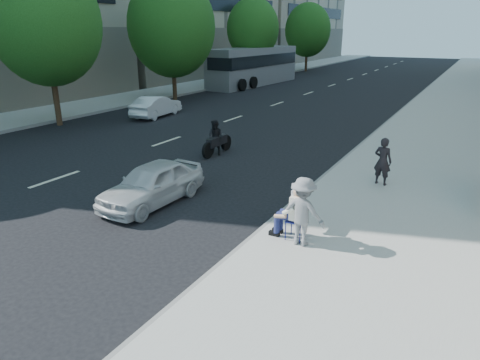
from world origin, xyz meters
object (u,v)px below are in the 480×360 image
Objects in this scene: pedestrian_woman at (383,161)px; jogger at (303,212)px; motorcycle at (216,139)px; seated_protester at (293,209)px; bus at (254,66)px; white_sedan_mid at (156,106)px; white_sedan_near at (152,184)px.

jogger is at bearing 91.16° from pedestrian_woman.
pedestrian_woman is 0.74× the size of motorcycle.
seated_protester is 31.32m from bus.
bus reaches higher than jogger.
jogger is 5.07m from pedestrian_woman.
white_sedan_mid is 1.79× the size of motorcycle.
motorcycle is at bearing 104.47° from white_sedan_near.
pedestrian_woman reaches higher than seated_protester.
motorcycle is 23.80m from bus.
motorcycle is at bearing 135.34° from seated_protester.
seated_protester is 16.90m from white_sedan_mid.
bus is (-2.24, 16.59, 1.03)m from white_sedan_mid.
white_sedan_near is (-4.82, 0.52, -0.35)m from jogger.
jogger is 0.79× the size of motorcycle.
pedestrian_woman is 6.73m from motorcycle.
jogger is 4.86m from white_sedan_near.
pedestrian_woman is 27.81m from bus.
bus reaches higher than motorcycle.
seated_protester is 0.64× the size of motorcycle.
jogger is 0.13× the size of bus.
seated_protester is 7.95m from motorcycle.
bus is at bearing -57.99° from jogger.
bus reaches higher than pedestrian_woman.
bus is (-15.62, 27.54, 0.68)m from jogger.
pedestrian_woman is 0.12× the size of bus.
motorcycle reaches higher than white_sedan_mid.
pedestrian_woman is at bearing -50.77° from bus.
jogger is at bearing -57.14° from bus.
white_sedan_near is 13.49m from white_sedan_mid.
white_sedan_mid is 0.30× the size of bus.
seated_protester is 4.92m from pedestrian_woman.
pedestrian_woman reaches higher than white_sedan_mid.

